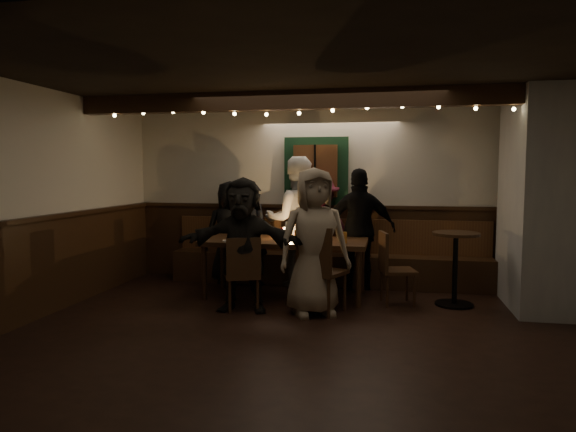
% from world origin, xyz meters
% --- Properties ---
extents(room, '(6.02, 5.01, 2.62)m').
position_xyz_m(room, '(1.07, 1.42, 1.07)').
color(room, black).
rests_on(room, ground).
extents(dining_table, '(2.12, 0.91, 0.92)m').
position_xyz_m(dining_table, '(-0.46, 1.40, 0.69)').
color(dining_table, black).
rests_on(dining_table, ground).
extents(chair_near_left, '(0.52, 0.52, 0.89)m').
position_xyz_m(chair_near_left, '(-0.80, 0.61, 0.50)').
color(chair_near_left, black).
rests_on(chair_near_left, ground).
extents(chair_near_right, '(0.61, 0.61, 1.02)m').
position_xyz_m(chair_near_right, '(0.09, 0.66, 0.58)').
color(chair_near_right, black).
rests_on(chair_near_right, ground).
extents(chair_end, '(0.49, 0.49, 0.90)m').
position_xyz_m(chair_end, '(0.91, 1.28, 0.51)').
color(chair_end, black).
rests_on(chair_end, ground).
extents(high_top, '(0.57, 0.57, 0.91)m').
position_xyz_m(high_top, '(1.68, 1.37, 0.57)').
color(high_top, black).
rests_on(high_top, ground).
extents(person_a, '(0.85, 0.70, 1.50)m').
position_xyz_m(person_a, '(-1.43, 2.11, 0.75)').
color(person_a, black).
rests_on(person_a, ground).
extents(person_b, '(0.63, 0.53, 1.48)m').
position_xyz_m(person_b, '(-1.08, 2.04, 0.74)').
color(person_b, black).
rests_on(person_b, ground).
extents(person_c, '(1.05, 0.91, 1.86)m').
position_xyz_m(person_c, '(-0.45, 2.14, 0.93)').
color(person_c, silver).
rests_on(person_c, ground).
extents(person_d, '(1.18, 0.96, 1.60)m').
position_xyz_m(person_d, '(-0.10, 2.14, 0.80)').
color(person_d, '#4D1423').
rests_on(person_d, ground).
extents(person_e, '(1.05, 0.59, 1.69)m').
position_xyz_m(person_e, '(0.48, 2.03, 0.84)').
color(person_e, black).
rests_on(person_e, ground).
extents(person_f, '(1.48, 0.53, 1.58)m').
position_xyz_m(person_f, '(-0.81, 0.64, 0.79)').
color(person_f, black).
rests_on(person_f, ground).
extents(person_g, '(0.98, 0.83, 1.69)m').
position_xyz_m(person_g, '(0.04, 0.64, 0.85)').
color(person_g, '#88745D').
rests_on(person_g, ground).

